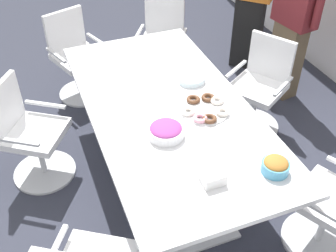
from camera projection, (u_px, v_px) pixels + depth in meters
ground_plane at (168, 174)px, 3.69m from camera, size 10.00×10.00×0.01m
conference_table at (168, 119)px, 3.29m from camera, size 2.40×1.20×0.75m
office_chair_0 at (259, 90)px, 3.98m from camera, size 0.74×0.74×0.91m
office_chair_1 at (162, 46)px, 4.66m from camera, size 0.75×0.75×0.91m
office_chair_2 at (77, 60)px, 4.42m from camera, size 0.69×0.69×0.91m
office_chair_3 at (30, 137)px, 3.45m from camera, size 0.75×0.75×0.91m
person_standing_1 at (294, 17)px, 4.11m from camera, size 0.61×0.29×1.72m
snack_bowl_candy_mix at (166, 131)px, 2.90m from camera, size 0.26×0.26×0.10m
snack_bowl_pretzels at (276, 166)px, 2.63m from camera, size 0.18×0.18×0.11m
donut_platter at (205, 109)px, 3.15m from camera, size 0.37×0.38×0.04m
plate_stack at (191, 79)px, 3.46m from camera, size 0.23×0.23×0.05m
napkin_pile at (212, 176)px, 2.57m from camera, size 0.14×0.14×0.08m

